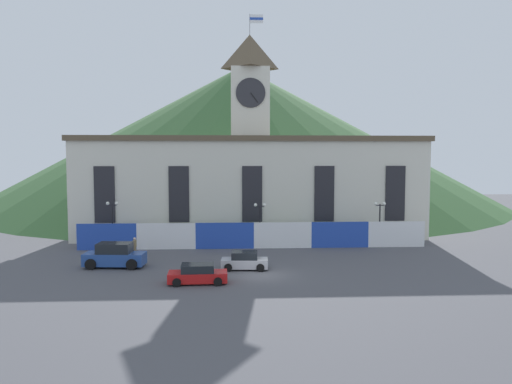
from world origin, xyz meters
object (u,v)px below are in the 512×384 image
car_red_sedan (198,274)px  car_silver_hatch (245,261)px  street_lamp_center (260,215)px  street_lamp_far_right (380,214)px  pedestrian (135,245)px  car_blue_van (115,256)px  street_lamp_right (112,214)px

car_red_sedan → car_silver_hatch: size_ratio=1.11×
street_lamp_center → street_lamp_far_right: 12.78m
street_lamp_center → car_silver_hatch: (-1.94, -10.45, -2.67)m
street_lamp_center → car_silver_hatch: bearing=-100.5°
street_lamp_center → pedestrian: size_ratio=2.66×
car_silver_hatch → pedestrian: 12.24m
car_silver_hatch → pedestrian: size_ratio=2.33×
street_lamp_center → pedestrian: street_lamp_center is taller
car_blue_van → pedestrian: size_ratio=3.05×
street_lamp_right → street_lamp_far_right: (28.04, 0.00, -0.12)m
street_lamp_right → street_lamp_center: street_lamp_right is taller
street_lamp_far_right → pedestrian: street_lamp_far_right is taller
car_silver_hatch → street_lamp_center: bearing=-96.8°
street_lamp_far_right → car_silver_hatch: street_lamp_far_right is taller
pedestrian → street_lamp_right: bearing=85.8°
car_red_sedan → car_silver_hatch: (3.65, 4.41, 0.02)m
street_lamp_far_right → pedestrian: 25.50m
car_silver_hatch → car_blue_van: size_ratio=0.76×
street_lamp_far_right → car_blue_van: street_lamp_far_right is taller
street_lamp_far_right → car_blue_van: bearing=-160.7°
street_lamp_right → car_silver_hatch: street_lamp_right is taller
street_lamp_right → car_red_sedan: size_ratio=1.08×
street_lamp_center → car_red_sedan: (-5.59, -14.86, -2.69)m
car_silver_hatch → car_blue_van: car_blue_van is taller
street_lamp_right → street_lamp_far_right: size_ratio=1.04×
street_lamp_right → pedestrian: 5.55m
car_blue_van → pedestrian: 5.20m
street_lamp_right → street_lamp_far_right: bearing=0.0°
street_lamp_far_right → car_silver_hatch: (-14.72, -10.45, -2.71)m
street_lamp_right → car_blue_van: (2.23, -9.06, -2.56)m
street_lamp_right → car_silver_hatch: size_ratio=1.20×
street_lamp_far_right → car_red_sedan: street_lamp_far_right is taller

